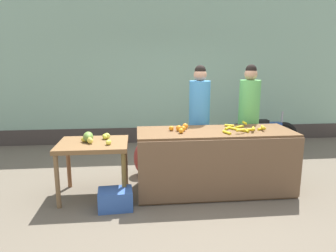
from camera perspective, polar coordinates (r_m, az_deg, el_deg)
The scene contains 12 objects.
ground_plane at distance 4.67m, azimuth 3.25°, elevation -12.04°, with size 24.00×24.00×0.00m, color #665B4C.
market_wall_back at distance 7.28m, azimuth -0.43°, elevation 10.35°, with size 9.27×0.23×3.46m.
fruit_stall_counter at distance 4.58m, azimuth 8.65°, elevation -6.50°, with size 2.25×0.84×0.92m.
side_table_wooden at distance 4.42m, azimuth -13.76°, elevation -4.28°, with size 0.96×0.79×0.79m.
banana_bunch_pile at distance 4.56m, azimuth 13.73°, elevation -0.44°, with size 0.69×0.63×0.07m.
orange_pile at distance 4.39m, azimuth 2.34°, elevation -0.41°, with size 0.29×0.35×0.08m.
mango_papaya_pile at distance 4.43m, azimuth -13.89°, elevation -2.11°, with size 0.46×0.44×0.14m.
vendor_woman_blue_shirt at distance 5.07m, azimuth 5.84°, elevation 0.89°, with size 0.34×0.34×1.85m.
vendor_woman_green_shirt at distance 5.27m, azimuth 14.76°, elevation 1.03°, with size 0.34×0.34×1.85m.
parked_motorcycle at distance 6.74m, azimuth 17.04°, elevation -1.44°, with size 1.60×0.18×0.88m.
produce_crate at distance 4.17m, azimuth -9.78°, elevation -13.31°, with size 0.44×0.32×0.26m, color #3359A5.
produce_sack at distance 5.24m, azimuth -4.43°, elevation -6.00°, with size 0.36×0.30×0.57m, color maroon.
Camera 1 is at (-0.70, -4.21, 1.89)m, focal length 32.68 mm.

